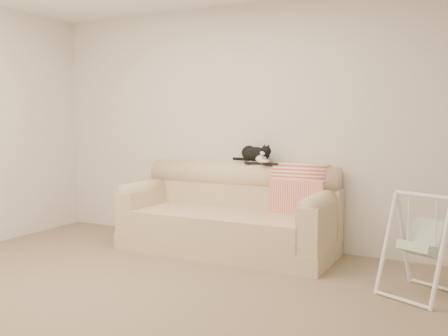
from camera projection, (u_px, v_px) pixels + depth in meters
name	position (u px, v px, depth m)	size (l,w,h in m)	color
ground_plane	(139.00, 299.00, 3.79)	(5.00, 5.00, 0.00)	#79674B
room_shell	(136.00, 96.00, 3.64)	(5.04, 4.04, 2.60)	beige
sofa	(230.00, 217.00, 5.20)	(2.20, 0.93, 0.90)	tan
remote_a	(253.00, 163.00, 5.26)	(0.19, 0.09, 0.03)	black
remote_b	(271.00, 164.00, 5.15)	(0.18, 0.08, 0.02)	black
tuxedo_cat	(256.00, 154.00, 5.29)	(0.52, 0.37, 0.21)	black
throw_blanket	(301.00, 183.00, 5.05)	(0.56, 0.38, 0.58)	#DD432E
baby_swing	(422.00, 244.00, 3.84)	(0.66, 0.67, 0.80)	white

